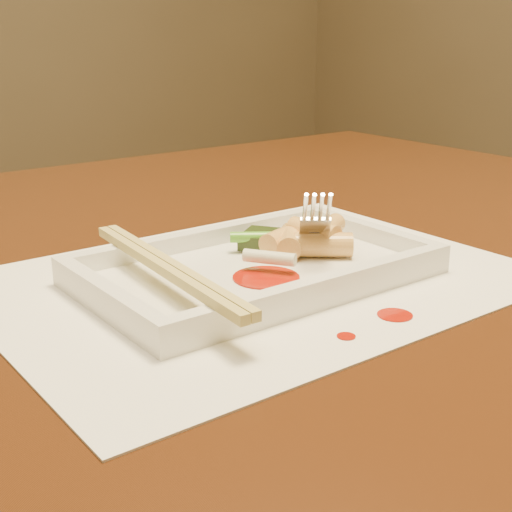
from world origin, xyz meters
TOP-DOWN VIEW (x-y plane):
  - table at (0.00, 0.00)m, footprint 1.40×0.90m
  - placemat at (0.08, -0.08)m, footprint 0.40×0.30m
  - sauce_splatter_a at (0.11, -0.20)m, footprint 0.02×0.02m
  - sauce_splatter_b at (0.06, -0.20)m, footprint 0.01×0.01m
  - plate_base at (0.08, -0.08)m, footprint 0.26×0.16m
  - plate_rim_far at (0.08, -0.01)m, footprint 0.26×0.01m
  - plate_rim_near at (0.08, -0.16)m, footprint 0.26×0.01m
  - plate_rim_left at (-0.04, -0.08)m, footprint 0.01×0.14m
  - plate_rim_right at (0.20, -0.08)m, footprint 0.01×0.14m
  - veg_piece at (0.12, -0.04)m, footprint 0.05×0.04m
  - scallion_white at (0.08, -0.10)m, footprint 0.03×0.04m
  - scallion_green at (0.12, -0.06)m, footprint 0.07×0.06m
  - chopstick_a at (-0.00, -0.08)m, footprint 0.02×0.22m
  - chopstick_b at (0.01, -0.08)m, footprint 0.02×0.22m
  - fork at (0.15, -0.07)m, footprint 0.09×0.10m
  - sauce_blob_0 at (0.07, -0.11)m, footprint 0.05×0.05m
  - rice_cake_0 at (0.13, -0.07)m, footprint 0.05×0.05m
  - rice_cake_1 at (0.12, -0.06)m, footprint 0.05×0.03m
  - rice_cake_2 at (0.16, -0.08)m, footprint 0.05×0.04m
  - rice_cake_3 at (0.14, -0.09)m, footprint 0.05×0.04m
  - rice_cake_4 at (0.14, -0.08)m, footprint 0.05×0.02m
  - rice_cake_5 at (0.14, -0.08)m, footprint 0.03×0.05m

SIDE VIEW (x-z plane):
  - table at x=0.00m, z-range 0.27..1.02m
  - placemat at x=0.08m, z-range 0.75..0.75m
  - sauce_splatter_a at x=0.11m, z-range 0.75..0.75m
  - sauce_splatter_b at x=0.06m, z-range 0.75..0.75m
  - plate_base at x=0.08m, z-range 0.75..0.76m
  - sauce_blob_0 at x=0.07m, z-range 0.76..0.76m
  - plate_rim_far at x=0.08m, z-range 0.76..0.77m
  - plate_rim_near at x=0.08m, z-range 0.76..0.77m
  - plate_rim_left at x=-0.04m, z-range 0.76..0.77m
  - plate_rim_right at x=0.20m, z-range 0.76..0.77m
  - veg_piece at x=0.12m, z-range 0.76..0.77m
  - rice_cake_0 at x=0.13m, z-range 0.76..0.78m
  - rice_cake_1 at x=0.12m, z-range 0.76..0.78m
  - rice_cake_3 at x=0.14m, z-range 0.76..0.78m
  - rice_cake_4 at x=0.14m, z-range 0.76..0.78m
  - scallion_white at x=0.08m, z-range 0.77..0.78m
  - scallion_green at x=0.12m, z-range 0.77..0.78m
  - rice_cake_2 at x=0.16m, z-range 0.77..0.78m
  - rice_cake_5 at x=0.14m, z-range 0.77..0.79m
  - chopstick_a at x=0.00m, z-range 0.77..0.78m
  - chopstick_b at x=0.01m, z-range 0.77..0.78m
  - fork at x=0.15m, z-range 0.76..0.90m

